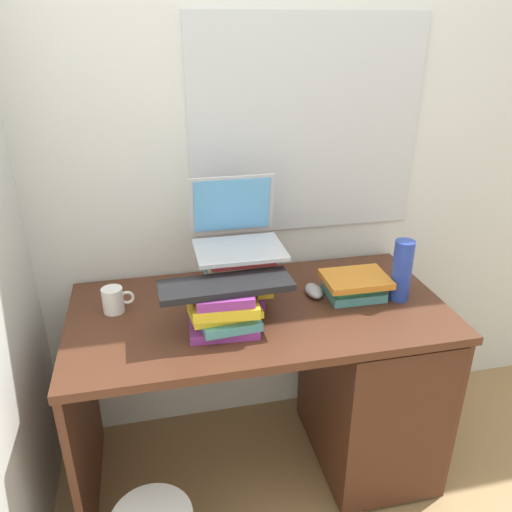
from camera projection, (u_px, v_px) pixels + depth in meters
name	position (u px, v px, depth m)	size (l,w,h in m)	color
ground_plane	(259.00, 464.00, 2.07)	(6.00, 6.00, 0.00)	#9E7A4C
wall_back	(238.00, 127.00, 1.87)	(6.00, 0.06, 2.60)	silver
desk	(343.00, 377.00, 1.95)	(1.31, 0.66, 0.74)	#4C2819
book_stack_tall	(238.00, 275.00, 1.76)	(0.24, 0.20, 0.20)	#8C338C
book_stack_keyboard_riser	(225.00, 310.00, 1.61)	(0.24, 0.20, 0.15)	#8C338C
book_stack_side	(355.00, 285.00, 1.83)	(0.23, 0.18, 0.09)	teal
laptop	(236.00, 230.00, 1.74)	(0.30, 0.27, 0.23)	#B7BABF
keyboard	(226.00, 285.00, 1.58)	(0.42, 0.14, 0.02)	black
computer_mouse	(314.00, 291.00, 1.84)	(0.06, 0.10, 0.04)	#A5A8AD
mug	(114.00, 300.00, 1.73)	(0.11, 0.07, 0.09)	white
water_bottle	(402.00, 271.00, 1.78)	(0.07, 0.07, 0.23)	#263FA5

